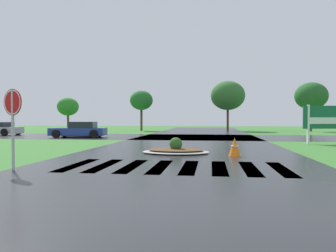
{
  "coord_description": "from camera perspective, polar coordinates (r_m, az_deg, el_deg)",
  "views": [
    {
      "loc": [
        1.1,
        -4.98,
        1.48
      ],
      "look_at": [
        -0.71,
        8.26,
        1.18
      ],
      "focal_mm": 33.79,
      "sensor_mm": 36.0,
      "label": 1
    }
  ],
  "objects": [
    {
      "name": "ground_plane",
      "position": [
        5.32,
        -4.67,
        -15.43
      ],
      "size": [
        120.0,
        120.0,
        0.1
      ],
      "primitive_type": "cube",
      "color": "#38722D"
    },
    {
      "name": "asphalt_roadway",
      "position": [
        15.09,
        3.56,
        -4.33
      ],
      "size": [
        9.57,
        80.0,
        0.01
      ],
      "primitive_type": "cube",
      "color": "#232628",
      "rests_on": "ground"
    },
    {
      "name": "asphalt_cross_road",
      "position": [
        25.82,
        5.32,
        -1.99
      ],
      "size": [
        90.0,
        8.61,
        0.01
      ],
      "primitive_type": "cube",
      "color": "#232628",
      "rests_on": "ground"
    },
    {
      "name": "crosswalk_stripes",
      "position": [
        9.79,
        1.24,
        -7.38
      ],
      "size": [
        6.75,
        2.95,
        0.01
      ],
      "color": "white",
      "rests_on": "ground"
    },
    {
      "name": "stop_sign",
      "position": [
        10.06,
        -26.23,
        2.57
      ],
      "size": [
        0.72,
        0.29,
        2.34
      ],
      "rotation": [
        0.0,
        0.0,
        -0.35
      ],
      "color": "#B2B5BA",
      "rests_on": "ground"
    },
    {
      "name": "estate_billboard",
      "position": [
        20.92,
        26.64,
        1.17
      ],
      "size": [
        2.82,
        0.76,
        2.31
      ],
      "rotation": [
        0.0,
        0.0,
        3.38
      ],
      "color": "white",
      "rests_on": "ground"
    },
    {
      "name": "median_island",
      "position": [
        13.69,
        1.42,
        -4.35
      ],
      "size": [
        2.9,
        2.04,
        0.68
      ],
      "color": "#9E9B93",
      "rests_on": "ground"
    },
    {
      "name": "car_blue_compact",
      "position": [
        26.2,
        -15.67,
        -0.72
      ],
      "size": [
        4.47,
        2.46,
        1.25
      ],
      "rotation": [
        0.0,
        0.0,
        3.26
      ],
      "color": "navy",
      "rests_on": "ground"
    },
    {
      "name": "drainage_pipe_stack",
      "position": [
        28.0,
        -15.49,
        -1.06
      ],
      "size": [
        3.09,
        1.19,
        0.71
      ],
      "color": "#9E9B93",
      "rests_on": "ground"
    },
    {
      "name": "traffic_cone",
      "position": [
        12.78,
        11.93,
        -3.75
      ],
      "size": [
        0.48,
        0.48,
        0.74
      ],
      "color": "orange",
      "rests_on": "ground"
    },
    {
      "name": "background_treeline",
      "position": [
        39.54,
        9.01,
        5.01
      ],
      "size": [
        33.98,
        4.43,
        6.14
      ],
      "color": "#4C3823",
      "rests_on": "ground"
    }
  ]
}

